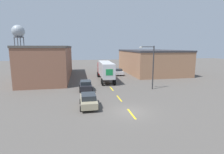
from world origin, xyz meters
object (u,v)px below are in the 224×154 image
Objects in this scene: semi_truck at (105,69)px; water_tower at (18,32)px; parked_car_left_near at (89,100)px; street_lamp at (151,64)px; parked_car_left_far at (86,85)px; parked_car_right_far at (118,72)px.

semi_truck is 0.82× the size of water_tower.
street_lamp reaches higher than parked_car_left_near.
semi_truck is 2.83× the size of parked_car_left_near.
parked_car_left_far is at bearing 90.00° from parked_car_left_near.
parked_car_left_near is 8.41m from parked_car_left_far.
parked_car_right_far is 16.61m from street_lamp.
semi_truck is 2.83× the size of parked_car_right_far.
semi_truck reaches higher than parked_car_left_far.
street_lamp reaches higher than semi_truck.
water_tower is (-31.86, 29.16, 11.74)m from parked_car_right_far.
parked_car_left_far is at bearing -121.11° from parked_car_right_far.
parked_car_left_far is 0.60× the size of street_lamp.
street_lamp reaches higher than parked_car_left_far.
parked_car_left_far is 50.89m from water_tower.
street_lamp is at bearing 32.65° from parked_car_left_near.
parked_car_right_far is at bearing -42.46° from water_tower.
parked_car_right_far and parked_car_left_far have the same top height.
street_lamp is (2.05, -16.11, 3.47)m from parked_car_right_far.
parked_car_left_near is 58.29m from water_tower.
parked_car_right_far is 44.76m from water_tower.
water_tower reaches higher than parked_car_left_far.
parked_car_right_far is at bearing 58.89° from parked_car_left_far.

